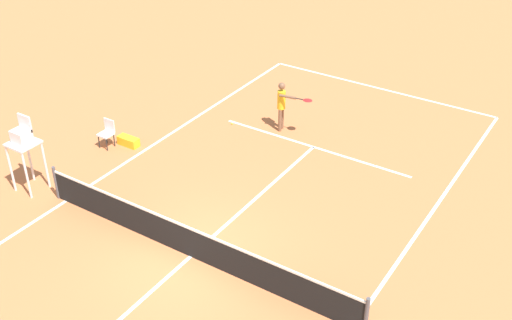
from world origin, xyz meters
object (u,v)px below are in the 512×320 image
player_serving (283,102)px  umpire_chair (23,142)px  equipment_bag (128,141)px  tennis_ball (232,124)px  courtside_chair_mid (107,132)px

player_serving → umpire_chair: size_ratio=0.75×
umpire_chair → equipment_bag: umpire_chair is taller
player_serving → equipment_bag: (3.80, 3.71, -0.93)m
tennis_ball → courtside_chair_mid: size_ratio=0.07×
courtside_chair_mid → equipment_bag: bearing=-142.9°
player_serving → umpire_chair: umpire_chair is taller
player_serving → tennis_ball: size_ratio=26.49×
courtside_chair_mid → player_serving: bearing=-136.5°
courtside_chair_mid → equipment_bag: courtside_chair_mid is taller
umpire_chair → courtside_chair_mid: umpire_chair is taller
player_serving → equipment_bag: bearing=-55.3°
tennis_ball → courtside_chair_mid: bearing=53.2°
player_serving → tennis_ball: 2.09m
tennis_ball → equipment_bag: 3.74m
equipment_bag → umpire_chair: bearing=79.4°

